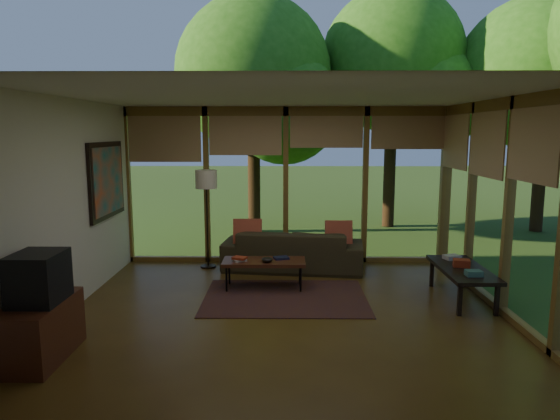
{
  "coord_description": "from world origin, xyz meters",
  "views": [
    {
      "loc": [
        -0.0,
        -6.1,
        2.28
      ],
      "look_at": [
        -0.08,
        0.7,
        1.21
      ],
      "focal_mm": 32.0,
      "sensor_mm": 36.0,
      "label": 1
    }
  ],
  "objects_px": {
    "side_console": "(462,271)",
    "coffee_table": "(264,263)",
    "television": "(38,278)",
    "floor_lamp": "(206,185)",
    "sofa": "(293,249)",
    "media_cabinet": "(41,330)"
  },
  "relations": [
    {
      "from": "side_console",
      "to": "coffee_table",
      "type": "bearing_deg",
      "value": 170.14
    },
    {
      "from": "television",
      "to": "floor_lamp",
      "type": "xyz_separation_m",
      "value": [
        1.13,
        3.46,
        0.56
      ]
    },
    {
      "from": "television",
      "to": "side_console",
      "type": "distance_m",
      "value": 5.21
    },
    {
      "from": "sofa",
      "to": "side_console",
      "type": "xyz_separation_m",
      "value": [
        2.28,
        -1.52,
        0.08
      ]
    },
    {
      "from": "floor_lamp",
      "to": "coffee_table",
      "type": "bearing_deg",
      "value": -48.96
    },
    {
      "from": "sofa",
      "to": "media_cabinet",
      "type": "height_order",
      "value": "sofa"
    },
    {
      "from": "media_cabinet",
      "to": "television",
      "type": "height_order",
      "value": "television"
    },
    {
      "from": "coffee_table",
      "to": "floor_lamp",
      "type": "bearing_deg",
      "value": 131.04
    },
    {
      "from": "media_cabinet",
      "to": "coffee_table",
      "type": "relative_size",
      "value": 0.83
    },
    {
      "from": "floor_lamp",
      "to": "sofa",
      "type": "bearing_deg",
      "value": -3.92
    },
    {
      "from": "television",
      "to": "floor_lamp",
      "type": "height_order",
      "value": "floor_lamp"
    },
    {
      "from": "sofa",
      "to": "television",
      "type": "bearing_deg",
      "value": 59.3
    },
    {
      "from": "sofa",
      "to": "floor_lamp",
      "type": "distance_m",
      "value": 1.8
    },
    {
      "from": "sofa",
      "to": "floor_lamp",
      "type": "height_order",
      "value": "floor_lamp"
    },
    {
      "from": "media_cabinet",
      "to": "side_console",
      "type": "xyz_separation_m",
      "value": [
        4.87,
        1.84,
        0.11
      ]
    },
    {
      "from": "sofa",
      "to": "television",
      "type": "relative_size",
      "value": 4.17
    },
    {
      "from": "sofa",
      "to": "side_console",
      "type": "height_order",
      "value": "sofa"
    },
    {
      "from": "sofa",
      "to": "television",
      "type": "height_order",
      "value": "television"
    },
    {
      "from": "floor_lamp",
      "to": "coffee_table",
      "type": "xyz_separation_m",
      "value": [
        1.0,
        -1.15,
        -1.01
      ]
    },
    {
      "from": "sofa",
      "to": "television",
      "type": "xyz_separation_m",
      "value": [
        -2.57,
        -3.36,
        0.52
      ]
    },
    {
      "from": "floor_lamp",
      "to": "side_console",
      "type": "relative_size",
      "value": 1.18
    },
    {
      "from": "sofa",
      "to": "floor_lamp",
      "type": "xyz_separation_m",
      "value": [
        -1.44,
        0.1,
        1.07
      ]
    }
  ]
}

